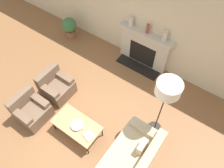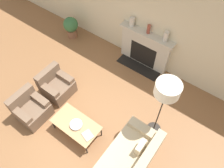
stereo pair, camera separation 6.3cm
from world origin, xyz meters
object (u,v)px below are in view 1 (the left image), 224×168
at_px(couch, 127,165).
at_px(coffee_table, 77,125).
at_px(fireplace, 144,49).
at_px(potted_plant, 70,27).
at_px(mantel_vase_center_right, 165,36).
at_px(bowl, 77,125).
at_px(armchair_far, 56,87).
at_px(mantel_vase_center_left, 148,29).
at_px(armchair_near, 31,110).
at_px(floor_lamp, 168,91).
at_px(book, 89,136).
at_px(mantel_vase_left, 131,21).

distance_m(couch, coffee_table, 1.49).
bearing_deg(fireplace, potted_plant, -171.43).
relative_size(couch, mantel_vase_center_right, 6.54).
distance_m(coffee_table, bowl, 0.08).
xyz_separation_m(armchair_far, bowl, (1.31, -0.60, 0.17)).
bearing_deg(fireplace, mantel_vase_center_left, 54.29).
xyz_separation_m(armchair_near, floor_lamp, (2.80, 1.55, 1.39)).
height_order(bowl, book, bowl).
distance_m(armchair_far, book, 1.82).
relative_size(coffee_table, book, 3.94).
distance_m(fireplace, book, 3.10).
relative_size(armchair_near, potted_plant, 1.08).
xyz_separation_m(armchair_far, mantel_vase_center_left, (1.36, 2.45, 1.03)).
height_order(book, potted_plant, potted_plant).
bearing_deg(mantel_vase_center_right, mantel_vase_center_left, 180.00).
bearing_deg(couch, potted_plant, -123.28).
height_order(coffee_table, potted_plant, potted_plant).
bearing_deg(fireplace, mantel_vase_left, 178.49).
bearing_deg(book, mantel_vase_center_right, 103.48).
bearing_deg(mantel_vase_center_left, couch, -65.59).
bearing_deg(mantel_vase_center_right, bowl, -100.64).
bearing_deg(bowl, fireplace, 89.26).
xyz_separation_m(bowl, floor_lamp, (1.49, 1.23, 1.22)).
bearing_deg(couch, fireplace, -155.34).
bearing_deg(mantel_vase_center_left, floor_lamp, -51.69).
bearing_deg(armchair_far, armchair_near, -180.00).
xyz_separation_m(fireplace, potted_plant, (-2.66, -0.40, -0.16)).
distance_m(mantel_vase_center_left, potted_plant, 2.85).
bearing_deg(armchair_far, mantel_vase_left, -18.49).
bearing_deg(coffee_table, armchair_near, -165.29).
distance_m(armchair_far, mantel_vase_center_right, 3.26).
height_order(coffee_table, mantel_vase_center_left, mantel_vase_center_left).
xyz_separation_m(book, floor_lamp, (1.10, 1.26, 1.25)).
relative_size(fireplace, armchair_far, 2.09).
distance_m(armchair_near, mantel_vase_center_right, 4.00).
xyz_separation_m(fireplace, coffee_table, (-0.07, -3.02, -0.18)).
bearing_deg(mantel_vase_left, mantel_vase_center_right, 0.00).
bearing_deg(bowl, mantel_vase_center_right, 79.36).
xyz_separation_m(floor_lamp, potted_plant, (-4.11, 1.41, -1.27)).
height_order(armchair_far, mantel_vase_center_left, mantel_vase_center_left).
distance_m(armchair_near, mantel_vase_center_left, 3.77).
bearing_deg(bowl, mantel_vase_center_left, 89.07).
xyz_separation_m(armchair_far, mantel_vase_center_right, (1.88, 2.45, 1.04)).
bearing_deg(armchair_far, book, -110.54).
distance_m(armchair_near, bowl, 1.36).
bearing_deg(mantel_vase_left, couch, -57.83).
distance_m(armchair_far, mantel_vase_center_left, 2.98).
bearing_deg(armchair_near, book, -80.59).
distance_m(bowl, mantel_vase_center_left, 3.17).
height_order(mantel_vase_left, mantel_vase_center_left, same).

